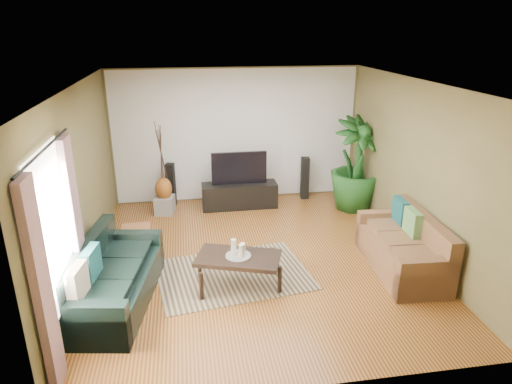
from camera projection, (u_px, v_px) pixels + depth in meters
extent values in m
plane|color=#9B6728|center=(258.00, 259.00, 7.18)|extent=(5.50, 5.50, 0.00)
plane|color=white|center=(258.00, 84.00, 6.25)|extent=(5.50, 5.50, 0.00)
plane|color=brown|center=(236.00, 135.00, 9.26)|extent=(5.00, 0.00, 5.00)
plane|color=brown|center=(307.00, 271.00, 4.17)|extent=(5.00, 0.00, 5.00)
plane|color=brown|center=(81.00, 187.00, 6.34)|extent=(0.00, 5.50, 5.50)
plane|color=brown|center=(417.00, 170.00, 7.09)|extent=(0.00, 5.50, 5.50)
plane|color=white|center=(236.00, 135.00, 9.25)|extent=(4.90, 0.00, 4.90)
plane|color=white|center=(53.00, 232.00, 4.85)|extent=(0.00, 1.80, 1.80)
cube|color=gray|center=(42.00, 290.00, 4.24)|extent=(0.08, 0.35, 2.20)
cube|color=gray|center=(76.00, 224.00, 5.63)|extent=(0.08, 0.35, 2.20)
cylinder|color=black|center=(44.00, 149.00, 4.54)|extent=(0.03, 1.90, 0.03)
cube|color=black|center=(114.00, 274.00, 5.91)|extent=(1.18, 2.13, 0.85)
cube|color=brown|center=(402.00, 243.00, 6.75)|extent=(0.91, 1.85, 0.85)
cube|color=#A0865E|center=(233.00, 274.00, 6.73)|extent=(2.37, 1.84, 0.01)
cube|color=black|center=(239.00, 271.00, 6.37)|extent=(1.28, 0.96, 0.47)
cylinder|color=gray|center=(238.00, 256.00, 6.28)|extent=(0.35, 0.35, 0.02)
cylinder|color=white|center=(234.00, 247.00, 6.26)|extent=(0.07, 0.07, 0.23)
cylinder|color=#EBE2C6|center=(241.00, 250.00, 6.22)|extent=(0.07, 0.07, 0.18)
cylinder|color=#EDE8C8|center=(243.00, 248.00, 6.32)|extent=(0.07, 0.07, 0.15)
cube|color=black|center=(240.00, 195.00, 9.14)|extent=(1.49, 0.45, 0.50)
cube|color=black|center=(239.00, 168.00, 8.96)|extent=(1.09, 0.06, 0.64)
cube|color=black|center=(171.00, 185.00, 9.13)|extent=(0.20, 0.21, 0.89)
cube|color=black|center=(305.00, 178.00, 9.55)|extent=(0.18, 0.19, 0.89)
imported|color=#174517|center=(357.00, 164.00, 8.88)|extent=(1.27, 1.27, 1.82)
cylinder|color=black|center=(354.00, 201.00, 9.15)|extent=(0.34, 0.34, 0.26)
cube|color=gray|center=(165.00, 205.00, 8.85)|extent=(0.41, 0.41, 0.35)
ellipsoid|color=brown|center=(164.00, 189.00, 8.73)|extent=(0.32, 0.32, 0.45)
cube|color=brown|center=(137.00, 242.00, 7.22)|extent=(0.48, 0.48, 0.47)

